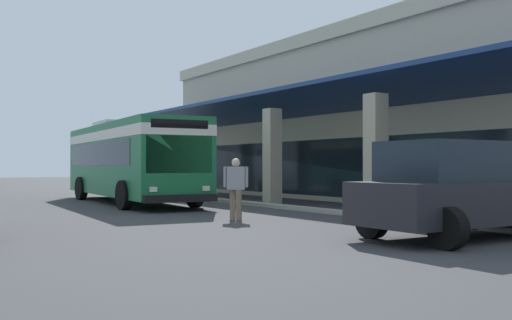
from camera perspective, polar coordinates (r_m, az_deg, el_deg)
name	(u,v)px	position (r m, az deg, el deg)	size (l,w,h in m)	color
ground	(347,201)	(25.37, 8.74, -3.91)	(120.00, 120.00, 0.00)	#38383A
curb_strip	(251,203)	(22.55, -0.48, -4.18)	(34.17, 0.50, 0.12)	#9E998E
plaza_building	(426,119)	(28.85, 16.03, 3.80)	(28.78, 14.96, 7.33)	#B2A88E
transit_bus	(130,157)	(24.32, -12.00, 0.32)	(11.36, 3.34, 3.34)	#196638
parked_suv_charcoal	(463,189)	(12.85, 19.25, -2.62)	(2.76, 4.83, 1.97)	#232328
pedestrian	(236,185)	(16.20, -1.95, -2.45)	(0.48, 0.54, 1.69)	#726651
potted_palm	(174,183)	(30.99, -7.83, -2.24)	(1.86, 1.75, 2.37)	gray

